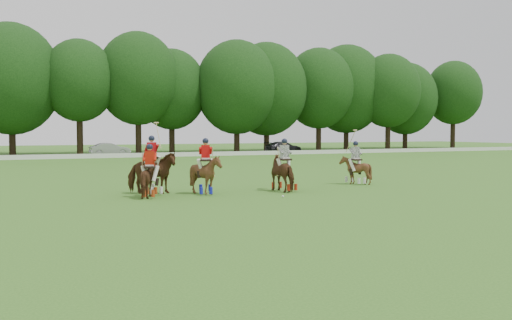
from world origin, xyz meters
name	(u,v)px	position (x,y,z in m)	size (l,w,h in m)	color
ground	(257,206)	(0.00, 0.00, 0.00)	(180.00, 180.00, 0.00)	#33661D
tree_line	(82,81)	(0.26, 48.05, 8.23)	(117.98, 14.32, 14.75)	black
boundary_rail	(94,156)	(0.00, 38.00, 0.22)	(120.00, 0.10, 0.44)	white
car_mid	(110,149)	(2.29, 42.50, 0.68)	(1.45, 4.16, 1.37)	#99989D
car_right	(284,147)	(22.84, 42.50, 0.66)	(1.86, 4.58, 1.33)	black
polo_red_a	(150,179)	(-2.88, 4.06, 0.76)	(1.29, 1.84, 2.15)	#452712
polo_red_b	(152,173)	(-2.50, 5.25, 0.91)	(1.78, 1.52, 3.01)	#452712
polo_red_c	(206,174)	(-0.46, 4.22, 0.86)	(1.74, 1.85, 2.36)	#452712
polo_stripe_a	(284,172)	(3.14, 3.99, 0.84)	(1.23, 2.02, 2.33)	#452712
polo_stripe_b	(355,169)	(7.83, 5.35, 0.76)	(1.20, 1.34, 2.69)	#452712
polo_ball	(283,196)	(1.98, 1.86, 0.04)	(0.09, 0.09, 0.09)	white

